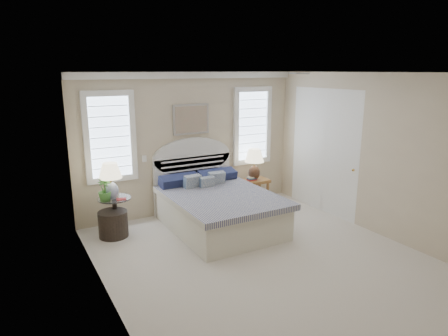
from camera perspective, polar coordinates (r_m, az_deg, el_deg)
floor at (r=6.13m, az=5.58°, el=-12.72°), size 4.50×5.00×0.01m
ceiling at (r=5.49m, az=6.25°, el=13.41°), size 4.50×5.00×0.01m
wall_back at (r=7.79m, az=-4.76°, el=3.55°), size 4.50×0.02×2.70m
wall_left at (r=4.77m, az=-16.85°, el=-3.62°), size 0.02×5.00×2.70m
wall_right at (r=7.17m, az=20.78°, el=1.80°), size 0.02×5.00×2.70m
crown_molding at (r=7.63m, az=-4.82°, el=13.08°), size 4.50×0.08×0.12m
hvac_vent at (r=6.85m, az=10.66°, el=13.16°), size 0.30×0.20×0.02m
switch_plate at (r=7.47m, az=-11.31°, el=1.33°), size 0.08×0.01×0.12m
window_left at (r=7.23m, az=-15.99°, el=4.28°), size 0.90×0.06×1.60m
window_right at (r=8.40m, az=4.02°, el=6.04°), size 0.90×0.06×1.60m
painting at (r=7.68m, az=-4.70°, el=6.95°), size 0.74×0.04×0.58m
closet_door at (r=7.99m, az=14.05°, el=2.34°), size 0.02×1.80×2.40m
bed at (r=7.12m, az=-1.08°, el=-5.41°), size 1.72×2.28×1.47m
side_table_left at (r=7.10m, az=-15.30°, el=-5.99°), size 0.56×0.56×0.63m
nightstand_right at (r=8.33m, az=4.55°, el=-2.58°), size 0.50×0.40×0.53m
floor_pot at (r=7.00m, az=-15.54°, el=-7.71°), size 0.64×0.64×0.44m
lamp_left at (r=6.89m, az=-15.90°, el=-1.22°), size 0.45×0.45×0.62m
lamp_right at (r=8.19m, az=4.35°, el=1.03°), size 0.49×0.49×0.65m
potted_plant at (r=6.82m, az=-16.70°, el=-3.01°), size 0.27×0.27×0.39m
books_left at (r=6.88m, az=-14.44°, el=-4.33°), size 0.17×0.13×0.02m
books_right at (r=8.21m, az=3.99°, el=-1.50°), size 0.19×0.14×0.08m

